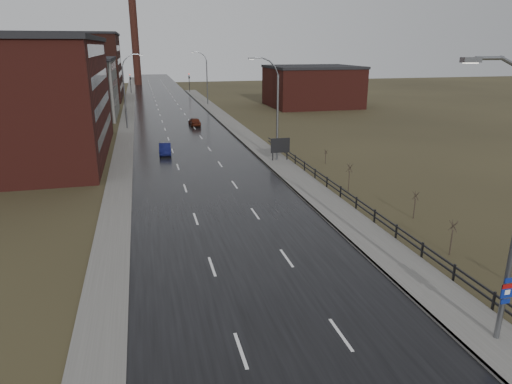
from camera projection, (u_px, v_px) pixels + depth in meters
road at (180, 129)px, 71.69m from camera, size 14.00×300.00×0.06m
sidewalk_right at (278, 163)px, 50.56m from camera, size 3.20×180.00×0.18m
curb_right at (264, 164)px, 50.21m from camera, size 0.16×180.00×0.18m
sidewalk_left at (126, 131)px, 69.79m from camera, size 2.40×260.00×0.12m
warehouse_mid at (70, 88)px, 82.58m from camera, size 16.32×20.40×10.50m
warehouse_far at (63, 67)px, 108.38m from camera, size 26.52×24.48×15.50m
building_right at (312, 86)px, 97.73m from camera, size 18.36×16.32×8.50m
smokestack at (135, 36)px, 148.75m from camera, size 2.70×2.70×30.70m
streetlight_right_mid at (275, 109)px, 49.71m from camera, size 3.36×0.28×11.35m
streetlight_left at (126, 91)px, 69.99m from camera, size 3.36×0.28×11.35m
streetlight_right_far at (206, 78)px, 99.61m from camera, size 3.36×0.28×11.35m
guardrail at (360, 204)px, 35.35m from camera, size 0.10×53.05×1.10m
shrub_c at (452, 237)px, 28.08m from camera, size 0.54×0.57×2.27m
shrub_d at (415, 204)px, 34.10m from camera, size 0.51×0.53×2.12m
shrub_e at (349, 177)px, 40.43m from camera, size 0.61×0.64×2.57m
shrub_f at (326, 156)px, 50.28m from camera, size 0.39×0.40×1.59m
billboard at (280, 146)px, 50.87m from camera, size 2.20×0.17×2.70m
traffic_light_left at (130, 76)px, 123.89m from camera, size 0.58×2.73×5.30m
traffic_light_right at (189, 76)px, 127.59m from camera, size 0.58×2.73×5.30m
car_near at (165, 149)px, 54.55m from camera, size 1.57×4.01×1.30m
car_far at (195, 122)px, 74.10m from camera, size 1.80×4.08×1.36m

